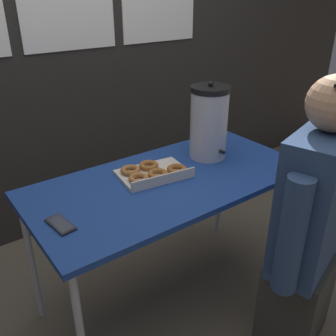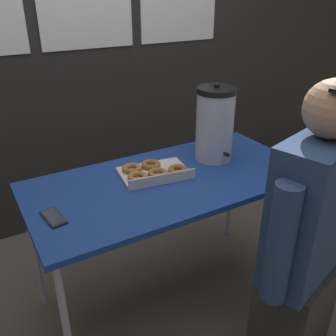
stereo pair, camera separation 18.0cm
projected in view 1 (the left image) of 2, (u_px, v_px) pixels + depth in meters
The scene contains 7 objects.
ground_plane at pixel (170, 294), 2.17m from camera, with size 12.00×12.00×0.00m, color brown.
back_wall at pixel (70, 52), 2.42m from camera, with size 6.00×0.11×2.43m.
folding_table at pixel (170, 188), 1.86m from camera, with size 1.39×0.68×0.76m.
donut_box at pixel (152, 173), 1.85m from camera, with size 0.37×0.28×0.05m.
coffee_urn at pixel (209, 122), 1.99m from camera, with size 0.20×0.23×0.42m.
cell_phone at pixel (60, 224), 1.47m from camera, with size 0.08×0.15×0.01m.
person_seated at pixel (309, 233), 1.64m from camera, with size 0.60×0.34×1.33m.
Camera 1 is at (-0.97, -1.30, 1.61)m, focal length 40.00 mm.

